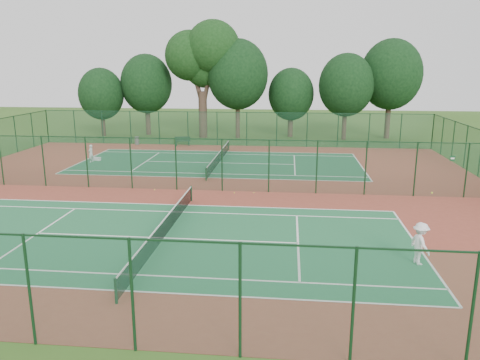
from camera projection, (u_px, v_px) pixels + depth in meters
name	position (u px, v px, depth m)	size (l,w,h in m)	color
ground	(199.00, 190.00, 31.21)	(120.00, 120.00, 0.00)	#30551A
red_pad	(199.00, 190.00, 31.20)	(40.00, 36.00, 0.01)	brown
court_near	(164.00, 238.00, 22.51)	(23.77, 10.97, 0.01)	#20663B
court_far	(219.00, 163.00, 39.90)	(23.77, 10.97, 0.01)	#1B5532
fence_north	(232.00, 129.00, 48.17)	(40.00, 0.09, 3.50)	#16432C
fence_south	(80.00, 293.00, 13.40)	(40.00, 0.09, 3.50)	#194B33
fence_divider	(199.00, 164.00, 30.79)	(40.00, 0.09, 3.50)	#174529
tennis_net_near	(164.00, 228.00, 22.38)	(0.10, 12.90, 0.97)	#153B22
tennis_net_far	(219.00, 157.00, 39.77)	(0.10, 12.90, 0.97)	#13361B
player_near	(420.00, 243.00, 19.38)	(1.16, 0.67, 1.80)	white
player_far	(91.00, 153.00, 40.08)	(0.55, 0.36, 1.51)	silver
trash_bin	(137.00, 141.00, 49.12)	(0.46, 0.46, 0.83)	slate
bench	(183.00, 141.00, 48.26)	(1.68, 0.73, 1.00)	black
kit_bag	(96.00, 159.00, 40.92)	(0.78, 0.29, 0.29)	silver
stray_ball_a	(234.00, 193.00, 30.41)	(0.07, 0.07, 0.07)	gold
stray_ball_b	(254.00, 193.00, 30.48)	(0.06, 0.06, 0.06)	#D8F238
stray_ball_c	(155.00, 190.00, 31.18)	(0.07, 0.07, 0.07)	#DDEF37
big_tree	(203.00, 55.00, 52.17)	(8.49, 6.22, 13.04)	#3D2A21
evergreen_row	(243.00, 137.00, 54.58)	(39.00, 5.00, 12.00)	black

